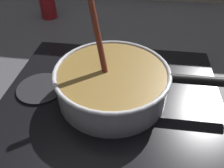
# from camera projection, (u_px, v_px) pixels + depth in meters

# --- Properties ---
(ground) EXTENTS (2.40, 1.60, 0.04)m
(ground) POSITION_uv_depth(u_px,v_px,m) (97.00, 120.00, 0.57)
(ground) COLOR #4C4C51
(hob_plate) EXTENTS (0.56, 0.48, 0.01)m
(hob_plate) POSITION_uv_depth(u_px,v_px,m) (112.00, 97.00, 0.60)
(hob_plate) COLOR black
(hob_plate) RESTS_ON ground
(burner_ring) EXTENTS (0.17, 0.17, 0.01)m
(burner_ring) POSITION_uv_depth(u_px,v_px,m) (112.00, 94.00, 0.59)
(burner_ring) COLOR #592D0C
(burner_ring) RESTS_ON hob_plate
(spare_burner) EXTENTS (0.12, 0.12, 0.01)m
(spare_burner) POSITION_uv_depth(u_px,v_px,m) (41.00, 88.00, 0.61)
(spare_burner) COLOR #262628
(spare_burner) RESTS_ON hob_plate
(cooking_pan) EXTENTS (0.43, 0.28, 0.26)m
(cooking_pan) POSITION_uv_depth(u_px,v_px,m) (113.00, 82.00, 0.56)
(cooking_pan) COLOR silver
(cooking_pan) RESTS_ON hob_plate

